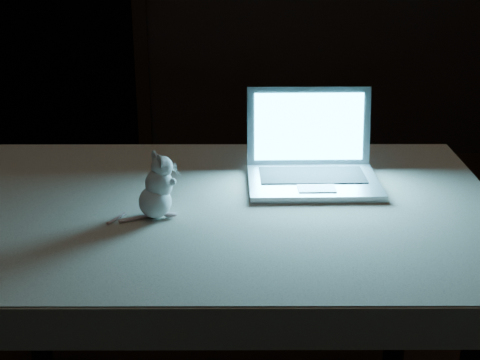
{
  "coord_description": "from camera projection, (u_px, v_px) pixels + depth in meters",
  "views": [
    {
      "loc": [
        -0.35,
        -1.58,
        1.43
      ],
      "look_at": [
        -0.23,
        0.03,
        0.82
      ],
      "focal_mm": 52.0,
      "sensor_mm": 36.0,
      "label": 1
    }
  ],
  "objects": [
    {
      "name": "table",
      "position": [
        213.0,
        331.0,
        1.9
      ],
      "size": [
        1.44,
        0.99,
        0.74
      ],
      "primitive_type": null,
      "rotation": [
        0.0,
        0.0,
        -0.08
      ],
      "color": "black",
      "rests_on": "floor"
    },
    {
      "name": "tablecloth",
      "position": [
        192.0,
        219.0,
        1.79
      ],
      "size": [
        1.48,
        1.0,
        0.09
      ],
      "primitive_type": null,
      "rotation": [
        0.0,
        0.0,
        0.01
      ],
      "color": "beige",
      "rests_on": "table"
    },
    {
      "name": "laptop",
      "position": [
        315.0,
        144.0,
        1.84
      ],
      "size": [
        0.37,
        0.33,
        0.24
      ],
      "primitive_type": null,
      "rotation": [
        0.0,
        0.0,
        -0.06
      ],
      "color": "#B5B6BA",
      "rests_on": "tablecloth"
    },
    {
      "name": "plush_mouse",
      "position": [
        154.0,
        186.0,
        1.66
      ],
      "size": [
        0.14,
        0.14,
        0.16
      ],
      "primitive_type": null,
      "rotation": [
        0.0,
        0.0,
        0.19
      ],
      "color": "silver",
      "rests_on": "tablecloth"
    }
  ]
}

